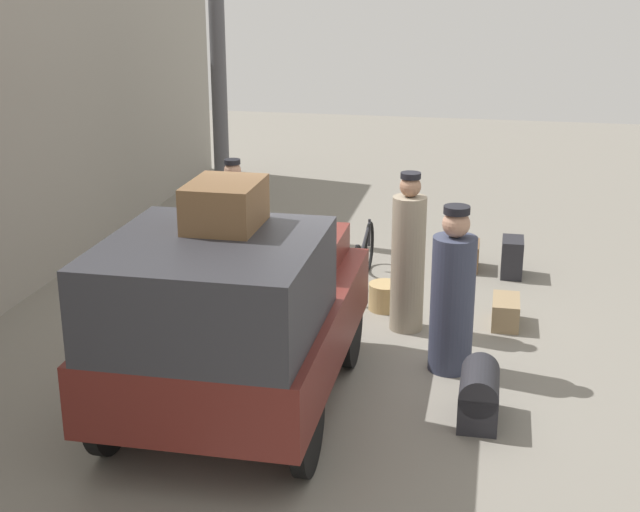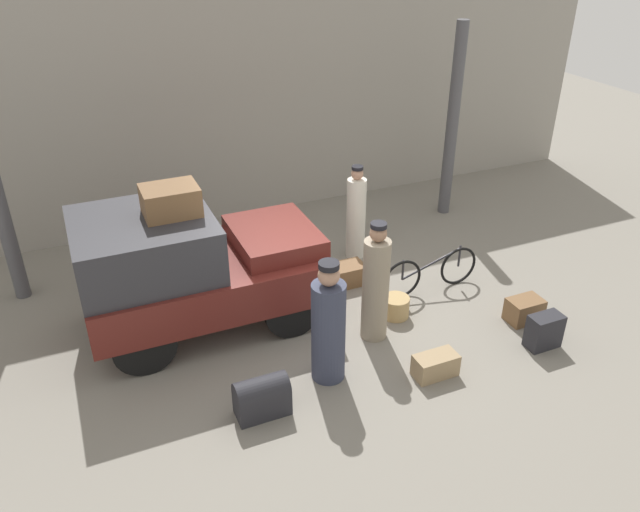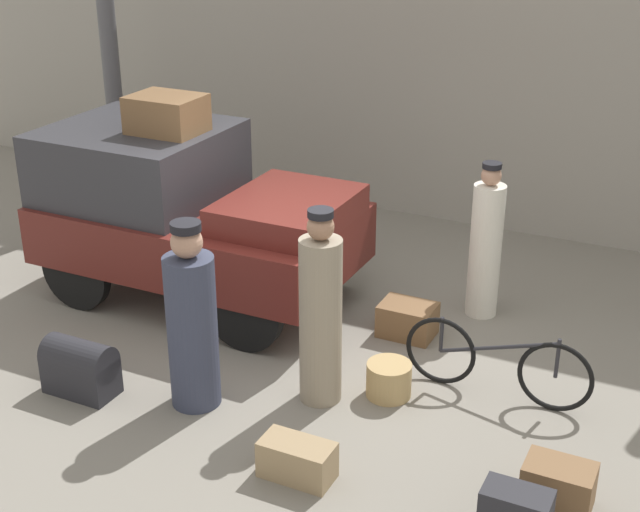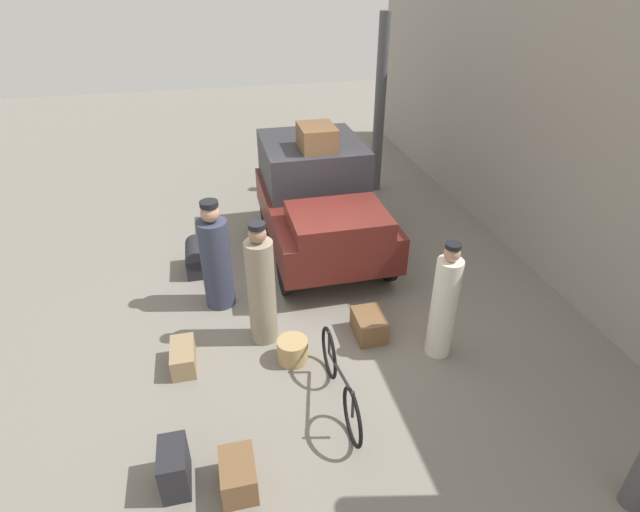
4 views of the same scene
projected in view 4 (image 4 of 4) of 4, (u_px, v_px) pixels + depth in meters
The scene contains 15 objects.
ground_plane at pixel (304, 303), 7.71m from camera, with size 30.00×30.00×0.00m, color gray.
station_building_facade at pixel (573, 143), 7.33m from camera, with size 16.00×0.15×4.50m.
canopy_pillar_left at pixel (380, 107), 10.54m from camera, with size 0.23×0.23×3.70m.
truck at pixel (319, 197), 8.67m from camera, with size 3.35×1.87×1.83m.
bicycle at pixel (340, 382), 5.83m from camera, with size 1.71×0.04×0.71m.
wicker_basket at pixel (293, 350), 6.56m from camera, with size 0.41×0.41×0.32m.
conductor_in_dark_uniform at pixel (216, 260), 7.33m from camera, with size 0.44×0.44×1.72m.
porter_standing_middle at pixel (261, 289), 6.60m from camera, with size 0.38×0.38×1.81m.
porter_with_bicycle at pixel (444, 305), 6.39m from camera, with size 0.33×0.33×1.68m.
suitcase_tan_flat at pixel (174, 468), 4.96m from camera, with size 0.47×0.27×0.50m.
trunk_large_brown at pixel (238, 475), 4.97m from camera, with size 0.51×0.35×0.36m.
trunk_wicker_pale at pixel (183, 357), 6.46m from camera, with size 0.58×0.30×0.31m.
trunk_barrel_dark at pixel (197, 257), 8.38m from camera, with size 0.65×0.35×0.53m.
suitcase_small_leather at pixel (369, 325), 6.99m from camera, with size 0.55×0.41×0.34m.
trunk_on_truck_roof at pixel (317, 137), 8.26m from camera, with size 0.74×0.58×0.39m.
Camera 4 is at (6.10, -1.18, 4.63)m, focal length 28.00 mm.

